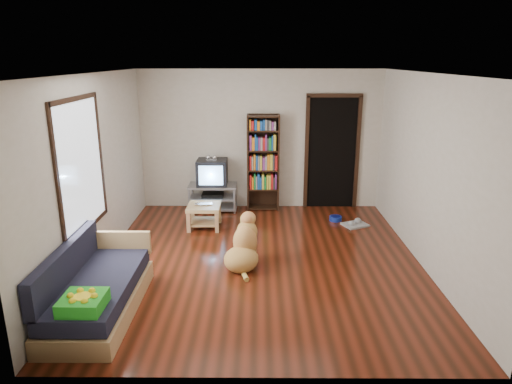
{
  "coord_description": "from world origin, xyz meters",
  "views": [
    {
      "loc": [
        -0.03,
        -5.99,
        2.79
      ],
      "look_at": [
        -0.07,
        0.41,
        0.9
      ],
      "focal_mm": 32.0,
      "sensor_mm": 36.0,
      "label": 1
    }
  ],
  "objects_px": {
    "laptop": "(204,205)",
    "grey_rag": "(355,225)",
    "dog": "(244,247)",
    "dog_bowl": "(335,218)",
    "crt_tv": "(212,172)",
    "bookshelf": "(263,158)",
    "coffee_table": "(204,212)",
    "tv_stand": "(213,196)",
    "green_cushion": "(83,303)",
    "sofa": "(96,291)"
  },
  "relations": [
    {
      "from": "dog_bowl",
      "to": "grey_rag",
      "type": "distance_m",
      "value": 0.39
    },
    {
      "from": "dog_bowl",
      "to": "dog",
      "type": "distance_m",
      "value": 2.42
    },
    {
      "from": "green_cushion",
      "to": "grey_rag",
      "type": "distance_m",
      "value": 4.86
    },
    {
      "from": "sofa",
      "to": "coffee_table",
      "type": "bearing_deg",
      "value": 71.28
    },
    {
      "from": "laptop",
      "to": "sofa",
      "type": "distance_m",
      "value": 2.83
    },
    {
      "from": "tv_stand",
      "to": "bookshelf",
      "type": "relative_size",
      "value": 0.5
    },
    {
      "from": "green_cushion",
      "to": "laptop",
      "type": "relative_size",
      "value": 1.42
    },
    {
      "from": "green_cushion",
      "to": "tv_stand",
      "type": "distance_m",
      "value": 4.37
    },
    {
      "from": "laptop",
      "to": "tv_stand",
      "type": "distance_m",
      "value": 0.97
    },
    {
      "from": "crt_tv",
      "to": "dog",
      "type": "xyz_separation_m",
      "value": [
        0.67,
        -2.43,
        -0.47
      ]
    },
    {
      "from": "crt_tv",
      "to": "dog_bowl",
      "type": "bearing_deg",
      "value": -14.98
    },
    {
      "from": "green_cushion",
      "to": "tv_stand",
      "type": "relative_size",
      "value": 0.45
    },
    {
      "from": "laptop",
      "to": "dog_bowl",
      "type": "height_order",
      "value": "laptop"
    },
    {
      "from": "tv_stand",
      "to": "green_cushion",
      "type": "bearing_deg",
      "value": -101.24
    },
    {
      "from": "green_cushion",
      "to": "laptop",
      "type": "distance_m",
      "value": 3.42
    },
    {
      "from": "tv_stand",
      "to": "bookshelf",
      "type": "xyz_separation_m",
      "value": [
        0.95,
        0.09,
        0.73
      ]
    },
    {
      "from": "laptop",
      "to": "grey_rag",
      "type": "xyz_separation_m",
      "value": [
        2.6,
        0.13,
        -0.4
      ]
    },
    {
      "from": "coffee_table",
      "to": "dog_bowl",
      "type": "bearing_deg",
      "value": 8.67
    },
    {
      "from": "laptop",
      "to": "bookshelf",
      "type": "bearing_deg",
      "value": 39.66
    },
    {
      "from": "green_cushion",
      "to": "dog_bowl",
      "type": "xyz_separation_m",
      "value": [
        3.09,
        3.7,
        -0.45
      ]
    },
    {
      "from": "dog",
      "to": "laptop",
      "type": "bearing_deg",
      "value": 116.57
    },
    {
      "from": "grey_rag",
      "to": "coffee_table",
      "type": "bearing_deg",
      "value": -177.79
    },
    {
      "from": "crt_tv",
      "to": "bookshelf",
      "type": "xyz_separation_m",
      "value": [
        0.95,
        0.07,
        0.26
      ]
    },
    {
      "from": "crt_tv",
      "to": "dog",
      "type": "bearing_deg",
      "value": -74.65
    },
    {
      "from": "tv_stand",
      "to": "bookshelf",
      "type": "bearing_deg",
      "value": 5.63
    },
    {
      "from": "green_cushion",
      "to": "sofa",
      "type": "distance_m",
      "value": 0.7
    },
    {
      "from": "crt_tv",
      "to": "bookshelf",
      "type": "distance_m",
      "value": 0.99
    },
    {
      "from": "bookshelf",
      "to": "sofa",
      "type": "distance_m",
      "value": 4.26
    },
    {
      "from": "sofa",
      "to": "green_cushion",
      "type": "bearing_deg",
      "value": -79.18
    },
    {
      "from": "crt_tv",
      "to": "green_cushion",
      "type": "bearing_deg",
      "value": -101.18
    },
    {
      "from": "dog_bowl",
      "to": "bookshelf",
      "type": "relative_size",
      "value": 0.12
    },
    {
      "from": "grey_rag",
      "to": "tv_stand",
      "type": "relative_size",
      "value": 0.44
    },
    {
      "from": "bookshelf",
      "to": "dog",
      "type": "bearing_deg",
      "value": -96.47
    },
    {
      "from": "laptop",
      "to": "bookshelf",
      "type": "distance_m",
      "value": 1.57
    },
    {
      "from": "crt_tv",
      "to": "bookshelf",
      "type": "height_order",
      "value": "bookshelf"
    },
    {
      "from": "tv_stand",
      "to": "dog",
      "type": "bearing_deg",
      "value": -74.51
    },
    {
      "from": "laptop",
      "to": "tv_stand",
      "type": "height_order",
      "value": "tv_stand"
    },
    {
      "from": "bookshelf",
      "to": "dog",
      "type": "relative_size",
      "value": 1.96
    },
    {
      "from": "grey_rag",
      "to": "bookshelf",
      "type": "distance_m",
      "value": 2.08
    },
    {
      "from": "coffee_table",
      "to": "bookshelf",
      "type": "bearing_deg",
      "value": 45.38
    },
    {
      "from": "grey_rag",
      "to": "crt_tv",
      "type": "height_order",
      "value": "crt_tv"
    },
    {
      "from": "dog_bowl",
      "to": "grey_rag",
      "type": "xyz_separation_m",
      "value": [
        0.3,
        -0.25,
        -0.03
      ]
    },
    {
      "from": "dog_bowl",
      "to": "sofa",
      "type": "relative_size",
      "value": 0.12
    },
    {
      "from": "grey_rag",
      "to": "crt_tv",
      "type": "bearing_deg",
      "value": 161.51
    },
    {
      "from": "bookshelf",
      "to": "dog",
      "type": "height_order",
      "value": "bookshelf"
    },
    {
      "from": "coffee_table",
      "to": "dog",
      "type": "bearing_deg",
      "value": -63.9
    },
    {
      "from": "tv_stand",
      "to": "bookshelf",
      "type": "height_order",
      "value": "bookshelf"
    },
    {
      "from": "dog_bowl",
      "to": "bookshelf",
      "type": "height_order",
      "value": "bookshelf"
    },
    {
      "from": "sofa",
      "to": "bookshelf",
      "type": "bearing_deg",
      "value": 62.68
    },
    {
      "from": "bookshelf",
      "to": "dog_bowl",
      "type": "bearing_deg",
      "value": -27.5
    }
  ]
}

